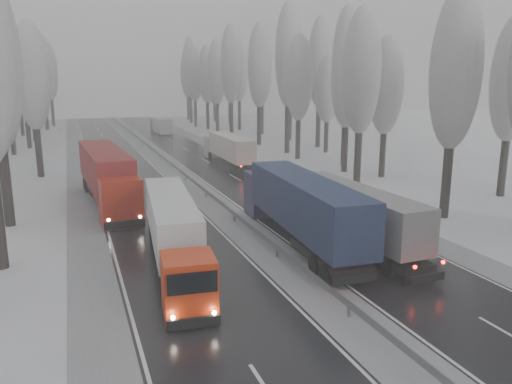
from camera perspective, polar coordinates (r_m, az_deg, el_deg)
ground at (r=19.67m, az=16.84°, el=-18.50°), size 260.00×260.00×0.00m
carriageway_right at (r=47.08m, az=-0.17°, el=0.38°), size 7.50×200.00×0.03m
carriageway_left at (r=44.64m, az=-12.92°, el=-0.63°), size 7.50×200.00×0.03m
median_slush at (r=45.57m, az=-6.37°, el=-0.11°), size 3.00×200.00×0.04m
shoulder_right at (r=48.97m, az=5.27°, el=0.81°), size 2.40×200.00×0.04m
shoulder_left at (r=44.31m, az=-19.27°, el=-1.11°), size 2.40×200.00×0.04m
median_guardrail at (r=45.43m, az=-6.39°, el=0.60°), size 0.12×200.00×0.76m
tree_16 at (r=38.64m, az=21.86°, el=12.74°), size 3.60×3.60×16.53m
tree_18 at (r=47.44m, az=11.96°, el=13.20°), size 3.60×3.60×16.58m
tree_19 at (r=53.81m, az=14.66°, el=11.60°), size 3.60×3.60×14.57m
tree_20 at (r=56.14m, az=10.42°, el=12.57°), size 3.60×3.60×15.71m
tree_21 at (r=60.75m, az=10.38°, el=14.31°), size 3.60×3.60×18.62m
tree_22 at (r=64.97m, az=4.94°, el=12.79°), size 3.60×3.60×15.86m
tree_23 at (r=71.39m, az=8.18°, el=11.50°), size 3.60×3.60×13.55m
tree_24 at (r=70.33m, az=3.70°, el=15.19°), size 3.60×3.60×20.49m
tree_25 at (r=76.91m, az=7.30°, el=14.40°), size 3.60×3.60×19.44m
tree_26 at (r=79.64m, az=0.37°, el=14.13°), size 3.60×3.60×18.78m
tree_27 at (r=86.06m, az=3.98°, el=13.49°), size 3.60×3.60×17.62m
tree_28 at (r=89.34m, az=-2.90°, el=14.29°), size 3.60×3.60×19.62m
tree_29 at (r=95.54m, az=0.70°, el=13.62°), size 3.60×3.60×18.11m
tree_30 at (r=98.71m, az=-4.52°, el=13.46°), size 3.60×3.60×17.86m
tree_31 at (r=104.30m, az=-1.94°, el=13.69°), size 3.60×3.60×18.58m
tree_32 at (r=105.96m, az=-5.63°, el=13.19°), size 3.60×3.60×17.33m
tree_33 at (r=110.65m, az=-4.55°, el=12.19°), size 3.60×3.60×14.33m
tree_34 at (r=112.63m, az=-7.04°, el=13.22°), size 3.60×3.60×17.63m
tree_35 at (r=118.96m, az=-3.08°, el=13.45°), size 3.60×3.60×18.25m
tree_36 at (r=122.54m, az=-7.56°, el=13.92°), size 3.60×3.60×20.23m
tree_37 at (r=128.12m, az=-4.83°, el=12.82°), size 3.60×3.60×16.37m
tree_38 at (r=133.19m, az=-7.87°, el=13.18°), size 3.60×3.60×17.97m
tree_39 at (r=137.72m, az=-7.06°, el=12.71°), size 3.60×3.60×16.19m
tree_62 at (r=56.99m, az=-24.26°, el=11.90°), size 3.60×3.60×16.04m
tree_66 at (r=75.89m, az=-26.62°, el=11.19°), size 3.60×3.60×15.23m
tree_68 at (r=82.49m, az=-25.11°, el=11.98°), size 3.60×3.60×16.65m
tree_70 at (r=92.54m, az=-24.50°, el=12.15°), size 3.60×3.60×17.09m
tree_72 at (r=102.04m, az=-25.59°, el=11.28°), size 3.60×3.60×15.11m
tree_73 at (r=106.30m, az=-27.06°, el=11.87°), size 3.60×3.60×17.22m
tree_74 at (r=112.62m, az=-23.28°, el=12.98°), size 3.60×3.60×19.68m
tree_76 at (r=121.95m, az=-22.57°, el=12.60°), size 3.60×3.60×18.55m
tree_77 at (r=126.21m, az=-25.00°, el=11.13°), size 3.60×3.60×14.32m
tree_78 at (r=128.69m, az=-24.11°, el=12.70°), size 3.60×3.60×19.55m
tree_79 at (r=132.83m, az=-25.16°, el=11.89°), size 3.60×3.60×17.07m
truck_grey_tarp at (r=31.58m, az=10.10°, el=-1.91°), size 2.74×14.59×3.72m
truck_blue_box at (r=31.12m, az=4.85°, el=-1.33°), size 3.73×16.92×4.31m
truck_cream_box at (r=59.76m, az=-3.19°, el=5.06°), size 2.55×14.49×3.70m
box_truck_distant at (r=98.01m, az=-10.80°, el=7.43°), size 3.02×8.18×3.00m
truck_red_white at (r=27.85m, az=-9.47°, el=-4.00°), size 3.58×14.22×3.62m
truck_red_red at (r=42.24m, az=-16.69°, el=2.03°), size 3.75×17.65×4.50m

